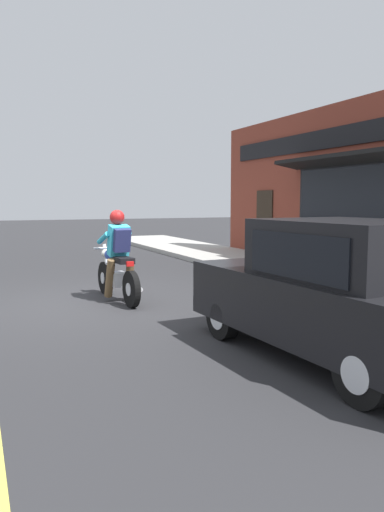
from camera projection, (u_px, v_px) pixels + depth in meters
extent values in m
plane|color=#2B2B2D|center=(94.00, 303.00, 8.66)|extent=(80.00, 80.00, 0.00)
cube|color=#ADAAA3|center=(261.00, 264.00, 13.47)|extent=(2.60, 22.00, 0.14)
cube|color=brown|center=(331.00, 188.00, 13.05)|extent=(0.50, 10.16, 4.20)
cube|color=black|center=(356.00, 210.00, 11.85)|extent=(0.04, 4.27, 2.10)
cube|color=black|center=(356.00, 210.00, 11.86)|extent=(0.02, 4.47, 2.20)
cube|color=#2D2319|center=(264.00, 224.00, 15.60)|extent=(0.04, 0.90, 2.10)
cube|color=black|center=(347.00, 159.00, 11.59)|extent=(0.81, 4.88, 0.24)
cube|color=black|center=(323.00, 139.00, 12.80)|extent=(0.06, 8.64, 0.50)
cylinder|color=black|center=(105.00, 278.00, 9.54)|extent=(0.14, 0.63, 0.62)
cylinder|color=silver|center=(105.00, 278.00, 9.54)|extent=(0.13, 0.22, 0.22)
cylinder|color=black|center=(131.00, 289.00, 8.31)|extent=(0.14, 0.63, 0.62)
cylinder|color=silver|center=(131.00, 289.00, 8.31)|extent=(0.13, 0.22, 0.22)
cube|color=silver|center=(118.00, 279.00, 8.87)|extent=(0.31, 0.42, 0.24)
ellipsoid|color=#1E3899|center=(113.00, 255.00, 9.04)|extent=(0.34, 0.54, 0.24)
cube|color=black|center=(122.00, 260.00, 8.63)|extent=(0.30, 0.58, 0.10)
cylinder|color=silver|center=(107.00, 262.00, 9.42)|extent=(0.09, 0.33, 0.68)
cylinder|color=silver|center=(108.00, 248.00, 9.28)|extent=(0.56, 0.08, 0.04)
sphere|color=silver|center=(106.00, 253.00, 9.44)|extent=(0.16, 0.16, 0.16)
cylinder|color=silver|center=(135.00, 287.00, 8.60)|extent=(0.12, 0.55, 0.08)
cube|color=red|center=(130.00, 264.00, 8.30)|extent=(0.12, 0.07, 0.08)
cylinder|color=brown|center=(110.00, 278.00, 8.72)|extent=(0.16, 0.36, 0.71)
cylinder|color=brown|center=(129.00, 277.00, 8.89)|extent=(0.16, 0.36, 0.71)
cube|color=#33B2D1|center=(119.00, 241.00, 8.75)|extent=(0.36, 0.35, 0.57)
cylinder|color=#33B2D1|center=(103.00, 238.00, 8.86)|extent=(0.13, 0.52, 0.26)
cylinder|color=#33B2D1|center=(125.00, 237.00, 9.05)|extent=(0.13, 0.52, 0.26)
sphere|color=#A51919|center=(117.00, 217.00, 8.76)|extent=(0.26, 0.26, 0.26)
cube|color=navy|center=(122.00, 240.00, 8.61)|extent=(0.30, 0.26, 0.42)
cylinder|color=black|center=(223.00, 316.00, 6.41)|extent=(0.21, 0.61, 0.60)
cylinder|color=silver|center=(223.00, 316.00, 6.41)|extent=(0.22, 0.34, 0.33)
cylinder|color=black|center=(311.00, 306.00, 7.05)|extent=(0.21, 0.61, 0.60)
cylinder|color=silver|center=(311.00, 306.00, 7.05)|extent=(0.22, 0.34, 0.33)
cylinder|color=black|center=(363.00, 374.00, 4.28)|extent=(0.21, 0.61, 0.60)
cylinder|color=silver|center=(363.00, 374.00, 4.28)|extent=(0.22, 0.34, 0.33)
cube|color=black|center=(331.00, 305.00, 5.63)|extent=(1.82, 3.78, 0.70)
cube|color=black|center=(350.00, 251.00, 5.34)|extent=(1.53, 1.97, 0.66)
cube|color=black|center=(298.00, 249.00, 6.12)|extent=(1.34, 0.41, 0.51)
cube|color=black|center=(295.00, 256.00, 5.02)|extent=(0.10, 1.52, 0.46)
cube|color=silver|center=(213.00, 276.00, 7.05)|extent=(0.24, 0.05, 0.14)
cube|color=silver|center=(272.00, 271.00, 7.50)|extent=(0.24, 0.05, 0.14)
cube|color=#28282B|center=(244.00, 299.00, 7.29)|extent=(1.61, 0.20, 0.20)
cylinder|color=#514C47|center=(310.00, 257.00, 10.56)|extent=(0.52, 0.52, 0.90)
cylinder|color=black|center=(311.00, 234.00, 10.50)|extent=(0.56, 0.56, 0.08)
cylinder|color=red|center=(259.00, 256.00, 14.13)|extent=(0.24, 0.24, 0.16)
cylinder|color=red|center=(259.00, 243.00, 14.08)|extent=(0.18, 0.18, 0.58)
sphere|color=red|center=(259.00, 231.00, 14.05)|extent=(0.20, 0.20, 0.20)
cylinder|color=red|center=(255.00, 241.00, 14.03)|extent=(0.10, 0.08, 0.08)
cylinder|color=red|center=(263.00, 241.00, 14.13)|extent=(0.10, 0.08, 0.08)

